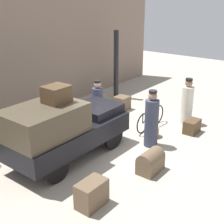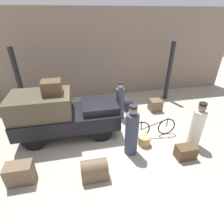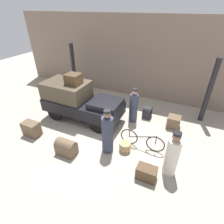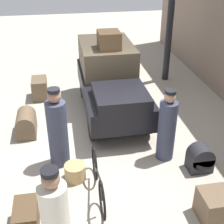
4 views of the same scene
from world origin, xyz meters
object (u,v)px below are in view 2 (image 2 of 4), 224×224
wicker_basket (144,140)px  trunk_wicker_pale (186,152)px  porter_lifting_near_truck (197,127)px  suitcase_small_leather (20,173)px  bicycle (154,128)px  trunk_on_truck_roof (52,87)px  trunk_large_brown (94,170)px  conductor_in_dark_uniform (120,102)px  porter_with_bicycle (132,133)px  suitcase_tan_flat (128,105)px  suitcase_black_upright (155,105)px  truck (61,113)px

wicker_basket → trunk_wicker_pale: (1.09, -0.91, 0.06)m
porter_lifting_near_truck → suitcase_small_leather: bearing=-175.7°
bicycle → trunk_on_truck_roof: size_ratio=2.72×
trunk_large_brown → conductor_in_dark_uniform: bearing=63.8°
wicker_basket → porter_with_bicycle: 0.93m
bicycle → porter_with_bicycle: (-1.14, -0.70, 0.46)m
suitcase_small_leather → trunk_large_brown: (2.05, -0.29, -0.01)m
porter_lifting_near_truck → suitcase_tan_flat: porter_lifting_near_truck is taller
suitcase_black_upright → trunk_large_brown: 4.83m
suitcase_small_leather → trunk_wicker_pale: bearing=-1.2°
trunk_large_brown → trunk_on_truck_roof: 3.08m
trunk_wicker_pale → porter_with_bicycle: bearing=159.9°
wicker_basket → trunk_on_truck_roof: bearing=158.0°
bicycle → suitcase_black_upright: bicycle is taller
wicker_basket → conductor_in_dark_uniform: (-0.39, 2.05, 0.59)m
trunk_wicker_pale → trunk_large_brown: 3.04m
truck → trunk_large_brown: truck is taller
wicker_basket → trunk_on_truck_roof: 3.75m
porter_with_bicycle → suitcase_tan_flat: porter_with_bicycle is taller
suitcase_tan_flat → trunk_wicker_pale: bearing=-75.2°
conductor_in_dark_uniform → porter_lifting_near_truck: (2.11, -2.43, 0.00)m
suitcase_black_upright → trunk_on_truck_roof: 4.94m
trunk_large_brown → suitcase_tan_flat: bearing=60.8°
suitcase_black_upright → trunk_on_truck_roof: (-4.49, -1.11, 1.73)m
suitcase_black_upright → suitcase_small_leather: 6.29m
bicycle → wicker_basket: (-0.54, -0.41, -0.19)m
truck → trunk_on_truck_roof: (-0.15, 0.00, 1.04)m
truck → trunk_large_brown: size_ratio=5.02×
suitcase_small_leather → porter_with_bicycle: bearing=8.6°
bicycle → trunk_wicker_pale: size_ratio=2.73×
suitcase_tan_flat → suitcase_black_upright: suitcase_tan_flat is taller
conductor_in_dark_uniform → porter_lifting_near_truck: size_ratio=0.99×
porter_lifting_near_truck → trunk_on_truck_roof: 5.16m
porter_lifting_near_truck → truck: bearing=160.8°
wicker_basket → suitcase_black_upright: bearing=57.9°
porter_lifting_near_truck → bicycle: bearing=146.4°
wicker_basket → trunk_wicker_pale: size_ratio=0.68×
porter_with_bicycle → conductor_in_dark_uniform: bearing=84.9°
porter_with_bicycle → suitcase_tan_flat: (0.75, 2.94, -0.55)m
suitcase_small_leather → trunk_large_brown: 2.07m
truck → bicycle: truck is taller
conductor_in_dark_uniform → trunk_on_truck_roof: size_ratio=2.60×
bicycle → conductor_in_dark_uniform: bearing=119.5°
suitcase_black_upright → suitcase_small_leather: (-5.45, -3.14, 0.03)m
truck → wicker_basket: (2.88, -1.23, -0.79)m
trunk_on_truck_roof → porter_lifting_near_truck: bearing=-18.7°
porter_lifting_near_truck → suitcase_tan_flat: bearing=117.3°
porter_lifting_near_truck → trunk_wicker_pale: size_ratio=2.64×
bicycle → trunk_large_brown: bearing=-148.8°
porter_lifting_near_truck → trunk_on_truck_roof: trunk_on_truck_roof is taller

